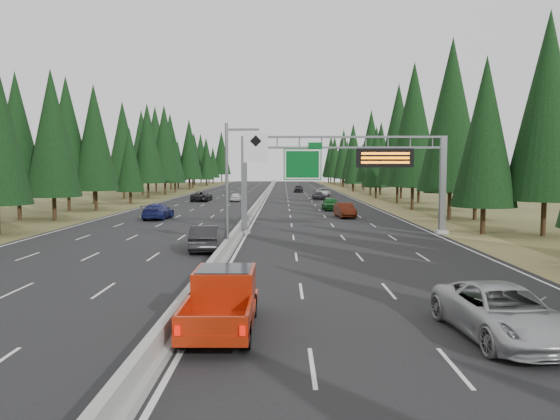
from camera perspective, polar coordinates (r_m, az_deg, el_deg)
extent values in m
cube|color=black|center=(88.78, -1.90, 0.98)|extent=(32.00, 260.00, 0.08)
cube|color=olive|center=(89.87, 9.52, 0.96)|extent=(3.60, 260.00, 0.06)
cube|color=#484621|center=(91.23, -13.14, 0.95)|extent=(3.60, 260.00, 0.06)
cube|color=gray|center=(88.77, -1.90, 1.10)|extent=(0.70, 260.00, 0.30)
cube|color=gray|center=(88.75, -1.90, 1.36)|extent=(0.30, 260.00, 0.60)
cube|color=slate|center=(43.69, -3.76, 2.62)|extent=(0.45, 0.45, 7.80)
cube|color=gray|center=(43.97, -3.74, -2.27)|extent=(0.90, 0.90, 0.30)
cube|color=slate|center=(45.40, 16.64, 2.51)|extent=(0.45, 0.45, 7.80)
cube|color=gray|center=(45.66, 16.53, -2.20)|extent=(0.90, 0.90, 0.30)
cube|color=slate|center=(43.89, 6.68, 7.59)|extent=(15.85, 0.35, 0.16)
cube|color=slate|center=(43.85, 6.67, 6.50)|extent=(15.85, 0.35, 0.16)
cube|color=#054C19|center=(43.34, 2.37, 4.79)|extent=(3.00, 0.10, 2.50)
cube|color=silver|center=(43.28, 2.37, 4.79)|extent=(2.85, 0.02, 2.35)
cube|color=#054C19|center=(43.42, 3.70, 6.77)|extent=(1.10, 0.10, 0.45)
cube|color=black|center=(44.00, 10.90, 5.36)|extent=(4.50, 0.40, 1.50)
cube|color=orange|center=(43.79, 10.96, 5.82)|extent=(3.80, 0.02, 0.18)
cube|color=orange|center=(43.79, 10.95, 5.37)|extent=(3.80, 0.02, 0.18)
cube|color=orange|center=(43.78, 10.94, 4.91)|extent=(3.80, 0.02, 0.18)
cylinder|color=slate|center=(33.76, -5.57, 2.26)|extent=(0.20, 0.20, 8.00)
cube|color=gray|center=(34.13, -5.52, -4.30)|extent=(0.50, 0.50, 0.20)
cube|color=slate|center=(33.73, -3.91, 8.38)|extent=(2.00, 0.15, 0.15)
cube|color=silver|center=(33.50, -2.54, 6.53)|extent=(1.50, 0.06, 1.80)
cylinder|color=black|center=(46.40, 20.43, -1.07)|extent=(0.40, 0.40, 2.26)
cone|color=black|center=(46.30, 20.67, 7.68)|extent=(5.09, 5.09, 11.88)
cylinder|color=black|center=(47.56, 25.83, -0.78)|extent=(0.40, 0.40, 2.80)
cone|color=black|center=(47.64, 26.18, 9.76)|extent=(6.30, 6.30, 14.70)
cylinder|color=black|center=(58.86, 17.28, 0.45)|extent=(0.40, 0.40, 2.97)
cone|color=black|center=(58.98, 17.48, 9.49)|extent=(6.68, 6.68, 15.60)
cylinder|color=black|center=(60.08, 19.69, -0.01)|extent=(0.40, 0.40, 1.96)
cone|color=black|center=(59.95, 19.84, 5.85)|extent=(4.42, 4.42, 10.30)
cylinder|color=black|center=(71.43, 13.65, 1.20)|extent=(0.40, 0.40, 2.99)
cone|color=black|center=(71.54, 13.79, 8.68)|extent=(6.72, 6.72, 15.68)
cylinder|color=black|center=(72.45, 16.70, 0.87)|extent=(0.40, 0.40, 2.20)
cone|color=black|center=(72.38, 16.82, 6.30)|extent=(4.94, 4.94, 11.54)
cylinder|color=black|center=(84.28, 12.15, 1.65)|extent=(0.40, 0.40, 2.88)
cone|color=black|center=(84.34, 12.25, 7.77)|extent=(6.47, 6.47, 15.11)
cylinder|color=black|center=(86.47, 14.27, 1.51)|extent=(0.40, 0.40, 2.35)
cone|color=black|center=(86.43, 14.36, 6.38)|extent=(5.29, 5.29, 12.35)
cylinder|color=black|center=(96.40, 9.98, 1.76)|extent=(0.40, 0.40, 2.02)
cone|color=black|center=(96.32, 10.03, 5.52)|extent=(4.55, 4.55, 10.61)
cylinder|color=black|center=(98.16, 12.53, 1.93)|extent=(0.40, 0.40, 2.57)
cone|color=black|center=(98.16, 12.60, 6.62)|extent=(5.78, 5.78, 13.49)
cylinder|color=black|center=(109.09, 9.43, 2.24)|extent=(0.40, 0.40, 2.68)
cone|color=black|center=(109.10, 9.49, 6.64)|extent=(6.02, 6.02, 14.05)
cylinder|color=black|center=(112.00, 10.45, 2.20)|extent=(0.40, 0.40, 2.35)
cone|color=black|center=(111.97, 10.50, 5.96)|extent=(5.29, 5.29, 12.34)
cylinder|color=black|center=(123.00, 7.67, 2.31)|extent=(0.40, 0.40, 1.88)
cone|color=black|center=(122.93, 7.70, 5.05)|extent=(4.22, 4.22, 9.85)
cylinder|color=black|center=(122.78, 10.38, 2.36)|extent=(0.40, 0.40, 2.22)
cone|color=black|center=(122.74, 10.43, 5.60)|extent=(5.00, 5.00, 11.66)
cylinder|color=black|center=(135.00, 7.61, 2.65)|extent=(0.40, 0.40, 2.60)
cone|color=black|center=(135.01, 7.65, 6.10)|extent=(5.85, 5.85, 13.66)
cylinder|color=black|center=(134.51, 8.72, 2.48)|extent=(0.40, 0.40, 1.90)
cone|color=black|center=(134.45, 8.75, 5.01)|extent=(4.27, 4.27, 9.95)
cylinder|color=black|center=(150.72, 6.64, 2.83)|extent=(0.40, 0.40, 2.56)
cone|color=black|center=(150.71, 6.66, 5.87)|extent=(5.75, 5.75, 13.42)
cylinder|color=black|center=(149.79, 8.58, 2.68)|extent=(0.40, 0.40, 1.91)
cone|color=black|center=(149.73, 8.61, 4.96)|extent=(4.30, 4.30, 10.04)
cylinder|color=black|center=(160.91, 6.54, 2.87)|extent=(0.40, 0.40, 2.25)
cone|color=black|center=(160.88, 6.56, 5.38)|extent=(5.06, 5.06, 11.82)
cylinder|color=black|center=(162.32, 7.60, 2.90)|extent=(0.40, 0.40, 2.41)
cone|color=black|center=(162.31, 7.63, 5.56)|extent=(5.42, 5.42, 12.64)
cylinder|color=black|center=(174.73, 5.70, 3.04)|extent=(0.40, 0.40, 2.48)
cone|color=black|center=(174.72, 5.72, 5.57)|extent=(5.57, 5.57, 13.00)
cylinder|color=black|center=(176.70, 7.02, 3.01)|extent=(0.40, 0.40, 2.28)
cone|color=black|center=(176.68, 7.04, 5.32)|extent=(5.12, 5.12, 11.96)
cylinder|color=black|center=(186.21, 5.33, 3.14)|extent=(0.40, 0.40, 2.61)
cone|color=black|center=(186.21, 5.35, 5.65)|extent=(5.88, 5.88, 13.72)
cylinder|color=black|center=(187.34, 6.68, 3.08)|extent=(0.40, 0.40, 2.26)
cone|color=black|center=(187.31, 6.70, 5.24)|extent=(5.08, 5.08, 11.84)
cylinder|color=black|center=(202.75, 5.09, 3.14)|extent=(0.40, 0.40, 1.86)
cone|color=black|center=(202.70, 5.10, 4.78)|extent=(4.17, 4.17, 9.74)
cylinder|color=black|center=(201.06, 6.36, 3.22)|extent=(0.40, 0.40, 2.59)
cone|color=black|center=(201.06, 6.38, 5.53)|extent=(5.82, 5.82, 13.59)
cylinder|color=black|center=(59.76, -22.50, 0.12)|extent=(0.40, 0.40, 2.44)
cone|color=black|center=(59.72, -22.72, 7.45)|extent=(5.50, 5.50, 12.83)
cylinder|color=black|center=(62.01, -25.58, 0.16)|extent=(0.40, 0.40, 2.42)
cone|color=black|center=(61.97, -25.81, 7.16)|extent=(5.45, 5.45, 12.72)
cylinder|color=black|center=(72.37, -18.66, 0.95)|extent=(0.40, 0.40, 2.52)
cone|color=black|center=(72.36, -18.82, 7.19)|extent=(5.68, 5.68, 13.25)
cylinder|color=black|center=(73.44, -21.19, 0.99)|extent=(0.40, 0.40, 2.68)
cone|color=black|center=(73.46, -21.37, 7.52)|extent=(6.03, 6.03, 14.08)
cylinder|color=black|center=(84.37, -15.35, 1.24)|extent=(0.40, 0.40, 1.82)
cone|color=black|center=(84.27, -15.42, 5.11)|extent=(4.10, 4.10, 9.57)
cylinder|color=black|center=(86.00, -18.84, 1.30)|extent=(0.40, 0.40, 2.06)
cone|color=black|center=(85.92, -18.95, 5.59)|extent=(4.64, 4.64, 10.82)
cylinder|color=black|center=(99.66, -13.59, 1.98)|extent=(0.40, 0.40, 2.69)
cone|color=black|center=(99.68, -13.68, 6.81)|extent=(6.04, 6.04, 14.10)
cylinder|color=black|center=(98.02, -15.99, 1.90)|extent=(0.40, 0.40, 2.69)
cone|color=black|center=(98.04, -16.09, 6.81)|extent=(6.04, 6.04, 14.10)
cylinder|color=black|center=(111.53, -11.91, 2.30)|extent=(0.40, 0.40, 2.86)
cone|color=black|center=(111.58, -11.98, 6.90)|extent=(6.44, 6.44, 15.03)
cylinder|color=black|center=(111.55, -14.17, 2.22)|extent=(0.40, 0.40, 2.69)
cone|color=black|center=(111.57, -14.25, 6.54)|extent=(6.06, 6.06, 14.14)
cylinder|color=black|center=(122.61, -10.91, 2.32)|extent=(0.40, 0.40, 2.09)
cone|color=black|center=(122.56, -10.95, 5.37)|extent=(4.71, 4.71, 10.99)
cylinder|color=black|center=(123.95, -12.81, 2.53)|extent=(0.40, 0.40, 3.04)
cone|color=black|center=(124.02, -12.89, 6.91)|extent=(6.83, 6.83, 15.95)
cylinder|color=black|center=(137.90, -9.42, 2.71)|extent=(0.40, 0.40, 2.80)
cone|color=black|center=(137.92, -9.46, 6.34)|extent=(6.30, 6.30, 14.69)
cylinder|color=black|center=(137.46, -11.32, 2.72)|extent=(0.40, 0.40, 3.01)
cone|color=black|center=(137.52, -11.38, 6.63)|extent=(6.76, 6.76, 15.78)
cylinder|color=black|center=(148.16, -9.09, 2.74)|extent=(0.40, 0.40, 2.36)
cone|color=black|center=(148.13, -9.12, 5.59)|extent=(5.31, 5.31, 12.39)
cylinder|color=black|center=(149.10, -10.60, 2.67)|extent=(0.40, 0.40, 2.04)
cone|color=black|center=(149.05, -10.64, 5.12)|extent=(4.60, 4.60, 10.73)
cylinder|color=black|center=(163.73, -7.66, 2.84)|extent=(0.40, 0.40, 1.95)
cone|color=black|center=(163.68, -7.69, 4.97)|extent=(4.40, 4.40, 10.26)
cylinder|color=black|center=(163.50, -9.48, 3.00)|extent=(0.40, 0.40, 3.02)
cone|color=black|center=(163.56, -9.52, 6.31)|extent=(6.79, 6.79, 15.85)
cylinder|color=black|center=(174.28, -7.69, 3.01)|extent=(0.40, 0.40, 2.42)
cone|color=black|center=(174.27, -7.72, 5.49)|extent=(5.44, 5.44, 12.70)
cylinder|color=black|center=(176.48, -8.93, 3.05)|extent=(0.40, 0.40, 2.66)
cone|color=black|center=(176.49, -8.97, 5.74)|extent=(5.98, 5.98, 13.95)
cylinder|color=black|center=(189.25, -7.00, 3.06)|extent=(0.40, 0.40, 2.03)
cone|color=black|center=(189.21, -7.02, 4.98)|extent=(4.57, 4.57, 10.67)
cylinder|color=black|center=(189.98, -8.26, 3.16)|extent=(0.40, 0.40, 2.75)
cone|color=black|center=(189.99, -8.29, 5.76)|extent=(6.19, 6.19, 14.45)
cylinder|color=black|center=(201.96, -6.11, 3.29)|extent=(0.40, 0.40, 3.03)
cone|color=black|center=(202.00, -6.13, 5.98)|extent=(6.82, 6.82, 15.92)
cylinder|color=black|center=(202.11, -7.41, 3.11)|extent=(0.40, 0.40, 1.84)
cone|color=black|center=(202.07, -7.43, 4.74)|extent=(4.13, 4.13, 9.64)
imported|color=#A4A5A9|center=(18.43, 22.26, -9.85)|extent=(3.25, 6.11, 1.63)
cylinder|color=black|center=(16.49, -9.90, -12.72)|extent=(0.31, 0.83, 0.83)
cylinder|color=black|center=(16.28, -3.63, -12.89)|extent=(0.31, 0.83, 0.83)
cylinder|color=black|center=(19.74, -8.11, -9.83)|extent=(0.31, 0.83, 0.83)
cylinder|color=black|center=(19.56, -2.93, -9.92)|extent=(0.31, 0.83, 0.83)
cube|color=#A3210A|center=(18.00, -6.08, -10.70)|extent=(2.07, 5.80, 0.31)
cube|color=#A3210A|center=(18.73, -5.78, -7.82)|extent=(1.97, 2.28, 1.14)
cube|color=black|center=(18.66, -5.79, -6.89)|extent=(1.76, 1.97, 0.57)
cube|color=#A3210A|center=(16.56, -10.15, -10.79)|extent=(0.10, 2.48, 0.62)
cube|color=#A3210A|center=(16.33, -3.22, -10.95)|extent=(0.10, 2.48, 0.62)
cube|color=#A3210A|center=(15.23, -7.30, -12.11)|extent=(2.07, 0.10, 0.62)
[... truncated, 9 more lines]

